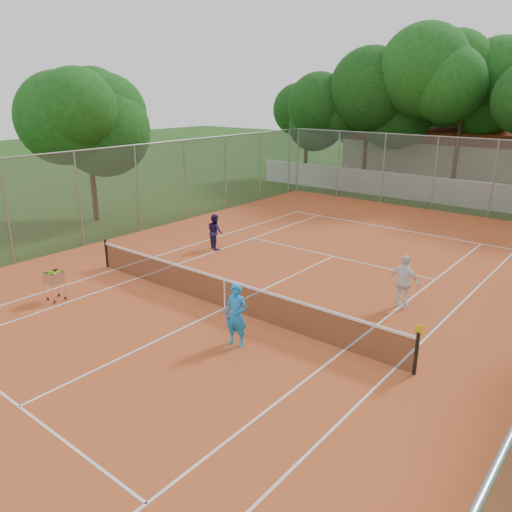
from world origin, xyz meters
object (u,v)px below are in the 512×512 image
Objects in this scene: player_far_left at (215,232)px; ball_hopper at (55,285)px; player_near at (236,315)px; player_far_right at (404,282)px; tennis_net at (225,293)px; clubhouse at (467,149)px.

player_far_left reaches higher than ball_hopper.
player_near reaches higher than player_far_right.
tennis_net is at bearing 40.82° from ball_hopper.
player_far_left is 7.10m from ball_hopper.
tennis_net is at bearing 125.85° from player_near.
tennis_net is at bearing 158.64° from player_far_left.
clubhouse is 24.94m from player_far_left.
clubhouse is at bearing -72.79° from player_far_left.
player_far_left is at bearing 123.18° from player_near.
player_near is 1.15× the size of player_far_left.
ball_hopper is (-2.55, -31.88, -1.67)m from clubhouse.
tennis_net is 0.72× the size of clubhouse.
ball_hopper is (-4.55, -2.88, 0.02)m from tennis_net.
player_far_right is 1.62× the size of ball_hopper.
clubhouse reaches higher than ball_hopper.
player_far_right is (8.52, -0.80, 0.10)m from player_far_left.
ball_hopper is at bearing 111.14° from player_far_left.
tennis_net is 2.36m from player_near.
clubhouse is 30.77m from player_near.
player_far_right reaches higher than tennis_net.
player_far_right is (6.16, -25.58, -1.35)m from clubhouse.
player_near reaches higher than ball_hopper.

